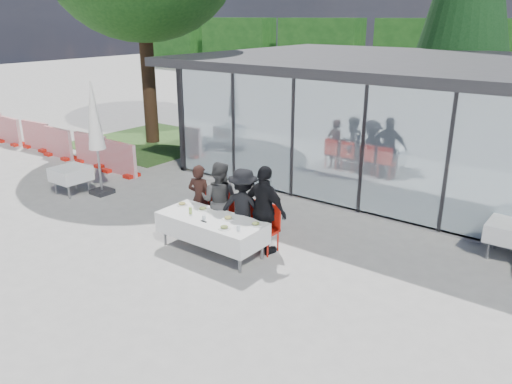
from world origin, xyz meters
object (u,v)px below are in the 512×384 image
diner_chair_d (268,226)px  spare_table_right (511,232)px  diner_a (200,199)px  diner_chair_a (204,207)px  dining_table (211,227)px  plate_extra (224,227)px  plate_d (256,224)px  spare_table_left (71,174)px  diner_chair_c (247,220)px  diner_d (265,210)px  construction_barriers (47,141)px  diner_chair_b (223,213)px  market_umbrella (95,123)px  juice_bottle (190,211)px  plate_b (203,209)px  plate_a (182,204)px  plate_c (228,218)px  folded_eyeglasses (204,221)px  diner_c (243,208)px  diner_b (219,201)px

diner_chair_d → spare_table_right: bearing=32.8°
diner_a → diner_chair_a: (0.00, 0.12, -0.23)m
dining_table → plate_extra: 0.67m
plate_d → spare_table_left: 6.30m
diner_chair_c → diner_d: size_ratio=0.54×
dining_table → spare_table_right: dining_table is taller
diner_chair_a → construction_barriers: 9.00m
diner_chair_d → diner_chair_b: bearing=180.0°
spare_table_right → market_umbrella: size_ratio=0.29×
juice_bottle → plate_b: bearing=81.0°
diner_chair_d → construction_barriers: size_ratio=0.10×
diner_chair_b → plate_extra: diner_chair_b is taller
spare_table_left → plate_d: bearing=-1.4°
juice_bottle → spare_table_left: (-4.89, 0.48, -0.26)m
diner_d → plate_extra: diner_d is taller
diner_chair_b → plate_d: bearing=-22.5°
plate_a → plate_b: bearing=6.3°
plate_extra → diner_a: bearing=148.5°
plate_d → construction_barriers: construction_barriers is taller
plate_a → dining_table: bearing=-9.1°
plate_extra → plate_b: bearing=154.4°
plate_c → plate_extra: 0.47m
construction_barriers → plate_c: bearing=-12.5°
dining_table → folded_eyeglasses: 0.33m
diner_chair_a → diner_chair_b: same height
construction_barriers → diner_c: bearing=-9.8°
diner_d → plate_a: (-1.82, -0.48, -0.13)m
diner_a → construction_barriers: bearing=-24.3°
diner_chair_a → diner_chair_b: size_ratio=1.00×
market_umbrella → construction_barriers: (-5.01, 1.52, -1.50)m
juice_bottle → folded_eyeglasses: juice_bottle is taller
diner_c → folded_eyeglasses: 0.92m
diner_chair_a → spare_table_right: size_ratio=1.13×
diner_b → juice_bottle: bearing=60.8°
diner_chair_a → spare_table_right: diner_chair_a is taller
diner_c → market_umbrella: (-5.05, 0.22, 1.11)m
diner_chair_d → plate_extra: diner_chair_d is taller
diner_a → plate_c: 1.31m
diner_chair_d → plate_extra: size_ratio=4.14×
diner_d → plate_a: size_ratio=7.73×
diner_chair_a → spare_table_left: 4.48m
diner_d → spare_table_left: (-6.22, -0.25, -0.36)m
dining_table → construction_barriers: 10.03m
diner_chair_b → spare_table_right: size_ratio=1.13×
dining_table → diner_chair_b: diner_chair_b is taller
diner_a → diner_d: 1.76m
spare_table_left → diner_a: bearing=3.2°
plate_d → diner_chair_b: bearing=157.5°
diner_chair_d → plate_extra: 1.08m
diner_chair_a → diner_c: size_ratio=0.58×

